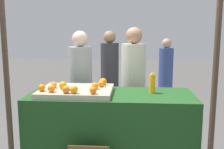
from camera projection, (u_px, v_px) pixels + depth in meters
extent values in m
cube|color=#1E4C1E|center=(111.00, 131.00, 3.17)|extent=(1.91, 0.78, 0.93)
cube|color=#B2AD99|center=(76.00, 91.00, 3.08)|extent=(0.83, 0.65, 0.06)
sphere|color=orange|center=(66.00, 89.00, 2.84)|extent=(0.08, 0.08, 0.08)
sphere|color=orange|center=(42.00, 88.00, 2.94)|extent=(0.08, 0.08, 0.08)
sphere|color=orange|center=(103.00, 81.00, 3.27)|extent=(0.09, 0.09, 0.09)
sphere|color=orange|center=(63.00, 85.00, 3.05)|extent=(0.09, 0.09, 0.09)
sphere|color=orange|center=(54.00, 85.00, 3.10)|extent=(0.07, 0.07, 0.07)
sphere|color=orange|center=(51.00, 88.00, 2.89)|extent=(0.09, 0.09, 0.09)
sphere|color=orange|center=(101.00, 84.00, 3.16)|extent=(0.08, 0.08, 0.08)
sphere|color=orange|center=(74.00, 90.00, 2.83)|extent=(0.09, 0.09, 0.09)
sphere|color=orange|center=(93.00, 90.00, 2.81)|extent=(0.08, 0.08, 0.08)
sphere|color=orange|center=(95.00, 86.00, 3.04)|extent=(0.08, 0.08, 0.08)
cylinder|color=#F4A416|center=(152.00, 84.00, 3.11)|extent=(0.07, 0.07, 0.22)
cylinder|color=yellow|center=(152.00, 74.00, 3.09)|extent=(0.04, 0.04, 0.02)
cylinder|color=#99999E|center=(81.00, 96.00, 3.85)|extent=(0.33, 0.33, 1.43)
sphere|color=beige|center=(80.00, 39.00, 3.72)|extent=(0.22, 0.22, 0.22)
cylinder|color=beige|center=(133.00, 96.00, 3.79)|extent=(0.34, 0.34, 1.47)
sphere|color=#A87A59|center=(134.00, 35.00, 3.65)|extent=(0.23, 0.23, 0.23)
cylinder|color=#333338|center=(110.00, 82.00, 4.92)|extent=(0.33, 0.33, 1.43)
sphere|color=#A87A59|center=(110.00, 37.00, 4.78)|extent=(0.22, 0.22, 0.22)
cylinder|color=#384C8C|center=(165.00, 79.00, 5.61)|extent=(0.30, 0.30, 1.29)
sphere|color=tan|center=(167.00, 43.00, 5.49)|extent=(0.20, 0.20, 0.20)
cylinder|color=#473828|center=(7.00, 91.00, 2.73)|extent=(0.06, 0.06, 2.09)
cylinder|color=#473828|center=(214.00, 94.00, 2.57)|extent=(0.06, 0.06, 2.09)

